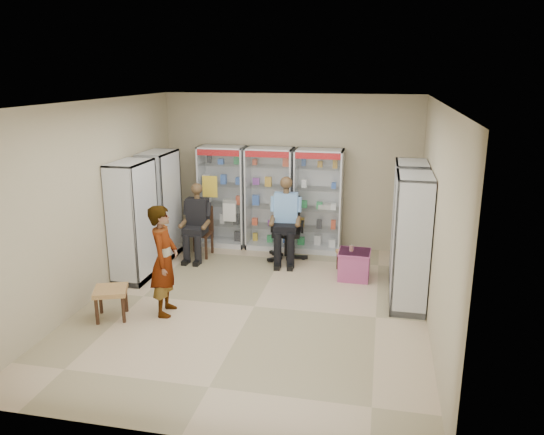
% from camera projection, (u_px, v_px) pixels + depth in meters
% --- Properties ---
extents(floor, '(6.00, 6.00, 0.00)m').
position_uv_depth(floor, '(254.00, 306.00, 7.95)').
color(floor, tan).
rests_on(floor, ground).
extents(room_shell, '(5.02, 6.02, 3.01)m').
position_uv_depth(room_shell, '(253.00, 177.00, 7.42)').
color(room_shell, tan).
rests_on(room_shell, ground).
extents(cabinet_back_left, '(0.90, 0.50, 2.00)m').
position_uv_depth(cabinet_back_left, '(223.00, 197.00, 10.51)').
color(cabinet_back_left, '#B6BABE').
rests_on(cabinet_back_left, floor).
extents(cabinet_back_mid, '(0.90, 0.50, 2.00)m').
position_uv_depth(cabinet_back_mid, '(270.00, 199.00, 10.32)').
color(cabinet_back_mid, '#AEB1B6').
rests_on(cabinet_back_mid, floor).
extents(cabinet_back_right, '(0.90, 0.50, 2.00)m').
position_uv_depth(cabinet_back_right, '(318.00, 201.00, 10.13)').
color(cabinet_back_right, '#AFB1B6').
rests_on(cabinet_back_right, floor).
extents(cabinet_right_far, '(0.90, 0.50, 2.00)m').
position_uv_depth(cabinet_right_far, '(408.00, 222.00, 8.74)').
color(cabinet_right_far, '#ABAFB2').
rests_on(cabinet_right_far, floor).
extents(cabinet_right_near, '(0.90, 0.50, 2.00)m').
position_uv_depth(cabinet_right_near, '(411.00, 242.00, 7.71)').
color(cabinet_right_near, silver).
rests_on(cabinet_right_near, floor).
extents(cabinet_left_far, '(0.90, 0.50, 2.00)m').
position_uv_depth(cabinet_left_far, '(160.00, 205.00, 9.82)').
color(cabinet_left_far, '#B4B6BC').
rests_on(cabinet_left_far, floor).
extents(cabinet_left_near, '(0.90, 0.50, 2.00)m').
position_uv_depth(cabinet_left_near, '(133.00, 221.00, 8.78)').
color(cabinet_left_near, '#B2B3B9').
rests_on(cabinet_left_near, floor).
extents(wooden_chair, '(0.42, 0.42, 0.94)m').
position_uv_depth(wooden_chair, '(200.00, 232.00, 10.01)').
color(wooden_chair, black).
rests_on(wooden_chair, floor).
extents(seated_customer, '(0.44, 0.60, 1.34)m').
position_uv_depth(seated_customer, '(198.00, 222.00, 9.91)').
color(seated_customer, black).
rests_on(seated_customer, floor).
extents(office_chair, '(0.70, 0.70, 1.17)m').
position_uv_depth(office_chair, '(286.00, 229.00, 9.79)').
color(office_chair, black).
rests_on(office_chair, floor).
extents(seated_shopkeeper, '(0.55, 0.73, 1.49)m').
position_uv_depth(seated_shopkeeper, '(286.00, 222.00, 9.70)').
color(seated_shopkeeper, '#6199C1').
rests_on(seated_shopkeeper, floor).
extents(pink_trunk, '(0.52, 0.50, 0.49)m').
position_uv_depth(pink_trunk, '(354.00, 265.00, 8.96)').
color(pink_trunk, '#A54281').
rests_on(pink_trunk, floor).
extents(tea_glass, '(0.07, 0.07, 0.10)m').
position_uv_depth(tea_glass, '(351.00, 248.00, 8.89)').
color(tea_glass, '#5E2808').
rests_on(tea_glass, pink_trunk).
extents(woven_stool_a, '(0.46, 0.46, 0.37)m').
position_uv_depth(woven_stool_a, '(348.00, 262.00, 9.27)').
color(woven_stool_a, '#A58245').
rests_on(woven_stool_a, floor).
extents(woven_stool_b, '(0.58, 0.58, 0.45)m').
position_uv_depth(woven_stool_b, '(112.00, 303.00, 7.53)').
color(woven_stool_b, '#9E7D42').
rests_on(woven_stool_b, floor).
extents(standing_man, '(0.47, 0.64, 1.61)m').
position_uv_depth(standing_man, '(164.00, 260.00, 7.53)').
color(standing_man, gray).
rests_on(standing_man, floor).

